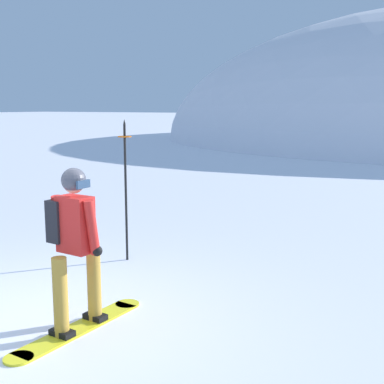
% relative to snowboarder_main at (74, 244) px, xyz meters
% --- Properties ---
extents(ground_plane, '(300.00, 300.00, 0.00)m').
position_rel_snowboarder_main_xyz_m(ground_plane, '(-0.48, -0.27, -0.92)').
color(ground_plane, white).
extents(snowboarder_main, '(0.64, 1.84, 1.71)m').
position_rel_snowboarder_main_xyz_m(snowboarder_main, '(0.00, 0.00, 0.00)').
color(snowboarder_main, yellow).
rests_on(snowboarder_main, ground).
extents(piste_marker_near, '(0.20, 0.20, 2.14)m').
position_rel_snowboarder_main_xyz_m(piste_marker_near, '(-0.99, 2.25, 0.29)').
color(piste_marker_near, black).
rests_on(piste_marker_near, ground).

